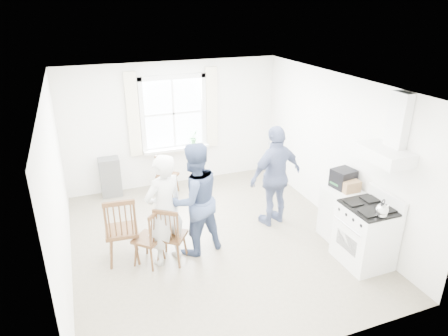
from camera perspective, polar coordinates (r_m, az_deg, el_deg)
room_shell at (r=6.16m, az=-1.49°, el=-0.06°), size 4.62×5.12×2.64m
window_assembly at (r=8.33m, az=-7.16°, el=7.12°), size 1.88×0.24×1.70m
range_hood at (r=5.90m, az=22.53°, el=3.34°), size 0.45×0.76×0.94m
shelf_unit at (r=8.38m, az=-15.92°, el=-1.25°), size 0.40×0.30×0.80m
gas_stove at (r=6.37m, az=19.53°, el=-8.89°), size 0.68×0.76×1.12m
kettle at (r=5.91m, az=21.61°, el=-5.64°), size 0.18×0.18×0.26m
low_cabinet at (r=6.89m, az=16.29°, el=-6.27°), size 0.50×0.55×0.90m
stereo_stack at (r=6.70m, az=16.67°, el=-1.41°), size 0.38×0.35×0.30m
cardboard_box at (r=6.60m, az=17.57°, el=-2.47°), size 0.28×0.20×0.18m
windsor_chair_a at (r=6.05m, az=-14.51°, el=-7.85°), size 0.51×0.50×1.12m
windsor_chair_b at (r=5.96m, az=-7.96°, el=-8.85°), size 0.56×0.55×0.96m
windsor_chair_c at (r=6.01m, az=-10.09°, el=-8.98°), size 0.54×0.54×0.92m
person_left at (r=5.90m, az=-8.52°, el=-6.01°), size 0.83×0.83×1.74m
person_mid at (r=6.10m, az=-4.27°, el=-4.49°), size 1.05×1.05×1.80m
person_right at (r=6.92m, az=7.40°, el=-1.17°), size 1.26×1.26×1.80m
potted_plant at (r=8.47m, az=-4.32°, el=4.34°), size 0.23×0.23×0.33m
windsor_chair_d at (r=8.08m, az=-8.41°, el=-0.43°), size 0.51×0.51×0.88m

